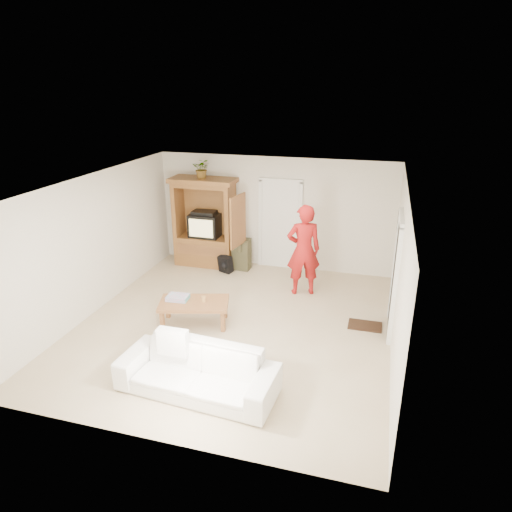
{
  "coord_description": "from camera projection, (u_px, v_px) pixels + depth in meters",
  "views": [
    {
      "loc": [
        2.37,
        -6.94,
        4.16
      ],
      "look_at": [
        0.24,
        0.6,
        1.15
      ],
      "focal_mm": 32.0,
      "sensor_mm": 36.0,
      "label": 1
    }
  ],
  "objects": [
    {
      "name": "armoire",
      "position": [
        206.0,
        228.0,
        10.8
      ],
      "size": [
        1.82,
        1.14,
        2.1
      ],
      "color": "brown",
      "rests_on": "floor"
    },
    {
      "name": "door_back",
      "position": [
        280.0,
        226.0,
        10.59
      ],
      "size": [
        0.85,
        0.05,
        2.04
      ],
      "primitive_type": "cube",
      "color": "white",
      "rests_on": "floor"
    },
    {
      "name": "ceiling",
      "position": [
        232.0,
        184.0,
        7.4
      ],
      "size": [
        6.0,
        6.0,
        0.0
      ],
      "primitive_type": "plane",
      "rotation": [
        3.14,
        0.0,
        0.0
      ],
      "color": "white",
      "rests_on": "floor"
    },
    {
      "name": "doormat",
      "position": [
        365.0,
        326.0,
        8.28
      ],
      "size": [
        0.6,
        0.4,
        0.02
      ],
      "primitive_type": "cube",
      "color": "#382316",
      "rests_on": "floor"
    },
    {
      "name": "man",
      "position": [
        304.0,
        250.0,
        9.26
      ],
      "size": [
        0.81,
        0.67,
        1.91
      ],
      "primitive_type": "imported",
      "rotation": [
        0.0,
        0.0,
        3.49
      ],
      "color": "#A91616",
      "rests_on": "floor"
    },
    {
      "name": "framed_picture",
      "position": [
        399.0,
        224.0,
        8.77
      ],
      "size": [
        0.03,
        0.6,
        0.48
      ],
      "primitive_type": "cube",
      "color": "black",
      "rests_on": "wall_right"
    },
    {
      "name": "floor",
      "position": [
        234.0,
        325.0,
        8.33
      ],
      "size": [
        6.0,
        6.0,
        0.0
      ],
      "primitive_type": "plane",
      "color": "tan",
      "rests_on": "ground"
    },
    {
      "name": "backpack_olive",
      "position": [
        242.0,
        254.0,
        10.68
      ],
      "size": [
        0.41,
        0.31,
        0.75
      ],
      "primitive_type": null,
      "rotation": [
        0.0,
        0.0,
        -0.06
      ],
      "color": "#47442B",
      "rests_on": "floor"
    },
    {
      "name": "candle",
      "position": [
        204.0,
        299.0,
        8.18
      ],
      "size": [
        0.08,
        0.08,
        0.1
      ],
      "primitive_type": "cylinder",
      "color": "tan",
      "rests_on": "coffee_table"
    },
    {
      "name": "wall_back",
      "position": [
        274.0,
        213.0,
        10.56
      ],
      "size": [
        5.5,
        0.0,
        5.5
      ],
      "primitive_type": "plane",
      "rotation": [
        1.57,
        0.0,
        0.0
      ],
      "color": "silver",
      "rests_on": "floor"
    },
    {
      "name": "coffee_table",
      "position": [
        194.0,
        305.0,
        8.21
      ],
      "size": [
        1.36,
        0.97,
        0.46
      ],
      "rotation": [
        0.0,
        0.0,
        0.27
      ],
      "color": "#915D32",
      "rests_on": "floor"
    },
    {
      "name": "backpack_black",
      "position": [
        225.0,
        264.0,
        10.56
      ],
      "size": [
        0.36,
        0.28,
        0.38
      ],
      "primitive_type": null,
      "rotation": [
        0.0,
        0.0,
        -0.38
      ],
      "color": "black",
      "rests_on": "floor"
    },
    {
      "name": "wall_front",
      "position": [
        149.0,
        351.0,
        5.17
      ],
      "size": [
        5.5,
        0.0,
        5.5
      ],
      "primitive_type": "plane",
      "rotation": [
        -1.57,
        0.0,
        0.0
      ],
      "color": "silver",
      "rests_on": "floor"
    },
    {
      "name": "wall_left",
      "position": [
        94.0,
        244.0,
        8.56
      ],
      "size": [
        0.0,
        6.0,
        6.0
      ],
      "primitive_type": "plane",
      "rotation": [
        1.57,
        0.0,
        1.57
      ],
      "color": "silver",
      "rests_on": "floor"
    },
    {
      "name": "towel",
      "position": [
        178.0,
        298.0,
        8.25
      ],
      "size": [
        0.4,
        0.31,
        0.08
      ],
      "primitive_type": "cube",
      "rotation": [
        0.0,
        0.0,
        0.07
      ],
      "color": "#FF5494",
      "rests_on": "coffee_table"
    },
    {
      "name": "plant",
      "position": [
        202.0,
        169.0,
        10.27
      ],
      "size": [
        0.45,
        0.41,
        0.44
      ],
      "primitive_type": "imported",
      "rotation": [
        0.0,
        0.0,
        0.17
      ],
      "color": "#4C7238",
      "rests_on": "armoire"
    },
    {
      "name": "wall_right",
      "position": [
        399.0,
        276.0,
        7.17
      ],
      "size": [
        0.0,
        6.0,
        6.0
      ],
      "primitive_type": "plane",
      "rotation": [
        1.57,
        0.0,
        -1.57
      ],
      "color": "silver",
      "rests_on": "floor"
    },
    {
      "name": "doorway_right",
      "position": [
        395.0,
        277.0,
        7.81
      ],
      "size": [
        0.05,
        0.9,
        2.04
      ],
      "primitive_type": "cube",
      "color": "black",
      "rests_on": "floor"
    },
    {
      "name": "sofa",
      "position": [
        197.0,
        371.0,
        6.44
      ],
      "size": [
        2.32,
        1.05,
        0.66
      ],
      "primitive_type": "imported",
      "rotation": [
        0.0,
        0.0,
        -0.08
      ],
      "color": "white",
      "rests_on": "floor"
    }
  ]
}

